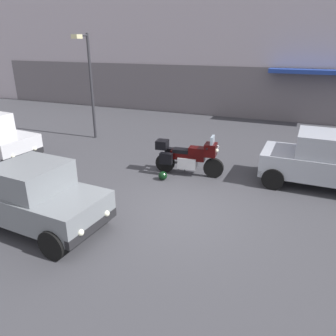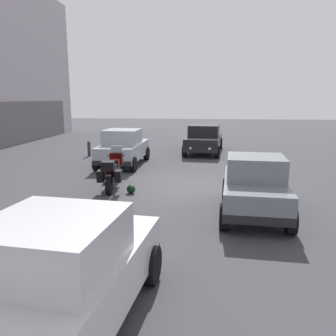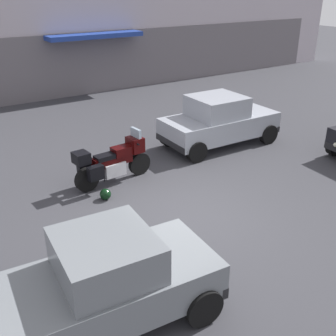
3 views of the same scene
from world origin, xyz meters
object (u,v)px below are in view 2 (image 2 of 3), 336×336
Objects in this scene: car_sedan_far at (204,139)px; car_wagon_end at (123,148)px; helmet at (131,189)px; bollard_curbside at (89,148)px; motorcycle at (113,171)px; car_compact_side at (255,186)px; car_hatchback_near at (60,278)px.

car_sedan_far is 1.20× the size of car_wagon_end.
helmet is 0.35× the size of bollard_curbside.
motorcycle is at bearing 52.02° from helmet.
motorcycle is 0.64× the size of car_compact_side.
car_hatchback_near reaches higher than helmet.
car_sedan_far is 6.35m from bollard_curbside.
car_hatchback_near is at bearing -174.90° from motorcycle.
bollard_curbside is at bearing 48.19° from car_wagon_end.
car_compact_side is at bearing -121.76° from motorcycle.
helmet is 0.07× the size of car_wagon_end.
car_hatchback_near is at bearing -168.97° from car_wagon_end.
car_sedan_far is 5.54m from car_wagon_end.
car_sedan_far is at bearing -0.40° from car_hatchback_near.
car_wagon_end reaches higher than helmet.
car_compact_side is (-1.64, -3.66, 0.63)m from helmet.
car_hatchback_near is at bearing -1.41° from car_sedan_far.
bollard_curbside is (6.95, 3.77, 0.29)m from helmet.
car_hatchback_near reaches higher than car_sedan_far.
car_compact_side is (-10.51, -1.39, -0.01)m from car_sedan_far.
car_hatchback_near is at bearing -175.07° from helmet.
car_wagon_end is (11.46, 1.95, 0.00)m from car_hatchback_near.
car_wagon_end is at bearing -36.34° from car_sedan_far.
motorcycle is at bearing 67.42° from car_compact_side.
motorcycle is 8.08× the size of helmet.
motorcycle reaches higher than bollard_curbside.
car_wagon_end is at bearing -133.17° from bollard_curbside.
motorcycle is 7.07m from bollard_curbside.
car_wagon_end is 3.32m from bollard_curbside.
helmet is (-0.57, -0.73, -0.48)m from motorcycle.
car_hatchback_near is 14.39m from bollard_curbside.
motorcycle is at bearing -15.12° from car_sedan_far.
helmet is 6.82m from car_hatchback_near.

